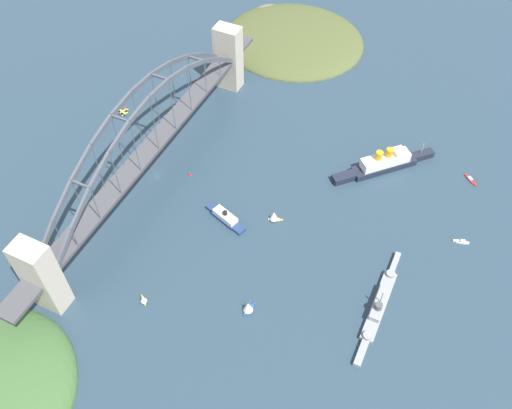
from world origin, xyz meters
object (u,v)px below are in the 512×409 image
object	(u,v)px
small_boat_1	(143,299)
small_boat_4	(248,307)
channel_marker_buoy	(190,174)
small_boat_2	(274,216)
small_boat_5	(462,242)
harbor_arch_bridge	(151,145)
harbor_ferry_steamer	(226,217)
small_boat_0	(470,179)
ocean_liner	(384,163)
seaplane_taxiing_near_bridge	(123,112)
naval_cruiser	(379,306)

from	to	relation	value
small_boat_1	small_boat_4	size ratio (longest dim) A/B	0.66
small_boat_1	channel_marker_buoy	xyz separation A→B (m)	(-103.10, -27.43, -2.38)
small_boat_2	small_boat_5	xyz separation A→B (m)	(-36.26, 119.06, -3.55)
small_boat_1	small_boat_5	distance (m)	207.83
harbor_arch_bridge	channel_marker_buoy	distance (m)	37.54
channel_marker_buoy	harbor_ferry_steamer	bearing A→B (deg)	59.20
small_boat_0	small_boat_1	distance (m)	244.03
small_boat_2	small_boat_4	size ratio (longest dim) A/B	0.90
ocean_liner	small_boat_1	xyz separation A→B (m)	(170.01, -97.22, -2.32)
harbor_ferry_steamer	small_boat_4	xyz separation A→B (m)	(55.75, 44.51, 2.33)
harbor_arch_bridge	harbor_ferry_steamer	world-z (taller)	harbor_arch_bridge
seaplane_taxiing_near_bridge	naval_cruiser	bearing A→B (deg)	71.34
small_boat_2	small_boat_4	xyz separation A→B (m)	(69.68, 14.95, 0.38)
ocean_liner	small_boat_5	xyz separation A→B (m)	(42.16, 66.60, -4.92)
harbor_arch_bridge	small_boat_1	distance (m)	108.21
small_boat_5	small_boat_2	bearing A→B (deg)	-73.06
harbor_arch_bridge	small_boat_4	distance (m)	132.39
small_boat_4	ocean_liner	bearing A→B (deg)	165.79
naval_cruiser	small_boat_5	xyz separation A→B (m)	(-70.45, 34.45, -1.95)
harbor_ferry_steamer	small_boat_2	xyz separation A→B (m)	(-13.92, 29.55, 1.95)
ocean_liner	seaplane_taxiing_near_bridge	xyz separation A→B (m)	(31.91, -206.76, -3.98)
small_boat_2	channel_marker_buoy	bearing A→B (deg)	-99.05
small_boat_2	seaplane_taxiing_near_bridge	bearing A→B (deg)	-106.77
seaplane_taxiing_near_bridge	small_boat_5	size ratio (longest dim) A/B	0.97
ocean_liner	small_boat_5	distance (m)	78.98
small_boat_5	seaplane_taxiing_near_bridge	bearing A→B (deg)	-92.15
small_boat_5	harbor_ferry_steamer	bearing A→B (deg)	-71.34
harbor_arch_bridge	small_boat_0	world-z (taller)	harbor_arch_bridge
harbor_arch_bridge	naval_cruiser	world-z (taller)	harbor_arch_bridge
harbor_arch_bridge	small_boat_4	world-z (taller)	harbor_arch_bridge
naval_cruiser	small_boat_2	world-z (taller)	naval_cruiser
harbor_ferry_steamer	channel_marker_buoy	size ratio (longest dim) A/B	12.28
seaplane_taxiing_near_bridge	small_boat_0	world-z (taller)	seaplane_taxiing_near_bridge
small_boat_4	small_boat_5	distance (m)	148.58
ocean_liner	harbor_ferry_steamer	distance (m)	123.54
small_boat_1	small_boat_4	bearing A→B (deg)	110.16
small_boat_2	small_boat_5	size ratio (longest dim) A/B	0.96
ocean_liner	small_boat_0	world-z (taller)	ocean_liner
seaplane_taxiing_near_bridge	small_boat_4	xyz separation A→B (m)	(116.18, 169.26, 3.00)
small_boat_4	channel_marker_buoy	size ratio (longest dim) A/B	3.98
small_boat_1	harbor_ferry_steamer	bearing A→B (deg)	168.92
ocean_liner	seaplane_taxiing_near_bridge	distance (m)	209.25
small_boat_0	small_boat_2	size ratio (longest dim) A/B	1.06
ocean_liner	small_boat_1	bearing A→B (deg)	-29.76
small_boat_1	small_boat_5	bearing A→B (deg)	127.97
seaplane_taxiing_near_bridge	small_boat_2	distance (m)	161.18
harbor_ferry_steamer	seaplane_taxiing_near_bridge	distance (m)	138.62
small_boat_2	channel_marker_buoy	size ratio (longest dim) A/B	3.60
channel_marker_buoy	harbor_arch_bridge	bearing A→B (deg)	-64.54
ocean_liner	channel_marker_buoy	bearing A→B (deg)	-61.77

